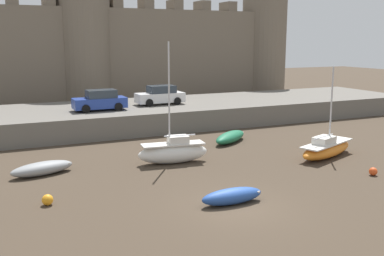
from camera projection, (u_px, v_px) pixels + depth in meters
name	position (u px, v px, depth m)	size (l,w,h in m)	color
ground_plane	(236.00, 206.00, 19.72)	(160.00, 160.00, 0.00)	#423528
quay_road	(116.00, 117.00, 37.54)	(56.48, 10.00, 1.71)	#666059
castle	(85.00, 48.00, 47.10)	(50.59, 6.11, 17.31)	#706354
sailboat_foreground_centre	(326.00, 148.00, 27.86)	(5.34, 3.20, 5.60)	orange
rowboat_midflat_centre	(230.00, 137.00, 31.91)	(3.82, 3.20, 0.77)	#1E6B47
rowboat_near_channel_left	(42.00, 168.00, 24.23)	(3.57, 1.95, 0.71)	gray
rowboat_foreground_left	(232.00, 196.00, 19.94)	(2.97, 0.90, 0.72)	#234793
sailboat_midflat_left	(173.00, 152.00, 26.49)	(4.33, 1.75, 7.10)	silver
mooring_buoy_near_channel	(373.00, 171.00, 24.14)	(0.44, 0.44, 0.44)	#E04C1E
mooring_buoy_off_centre	(48.00, 200.00, 19.79)	(0.50, 0.50, 0.50)	orange
car_quay_centre_west	(100.00, 101.00, 35.25)	(4.12, 1.92, 1.62)	#263F99
car_quay_centre_east	(160.00, 95.00, 38.55)	(4.12, 1.92, 1.62)	silver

